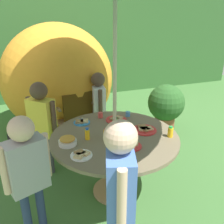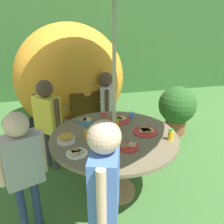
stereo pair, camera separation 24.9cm
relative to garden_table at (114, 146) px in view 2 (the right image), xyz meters
The scene contains 22 objects.
ground_plane 0.60m from the garden_table, ahead, with size 10.00×10.00×0.02m, color #3D6B33.
hedge_backdrop 3.74m from the garden_table, 90.00° to the left, with size 9.00×0.70×2.11m, color #33602D.
garden_table is the anchor object (origin of this frame).
wooden_chair 1.29m from the garden_table, 100.45° to the left, with size 0.61×0.57×0.94m.
dome_tent 1.90m from the garden_table, 99.00° to the left, with size 2.12×2.12×1.73m.
potted_plant 1.77m from the garden_table, 41.35° to the left, with size 0.60×0.60×0.79m.
child_in_white_shirt 1.04m from the garden_table, 82.47° to the left, with size 0.20×0.38×1.12m.
child_in_yellow_shirt 0.94m from the garden_table, 135.83° to the left, with size 0.33×0.33×1.17m.
child_in_grey_shirt 0.93m from the garden_table, 159.78° to the right, with size 0.38×0.26×1.18m.
child_in_blue_shirt 0.92m from the garden_table, 107.87° to the right, with size 0.28×0.42×1.29m.
snack_bowl 0.51m from the garden_table, behind, with size 0.17×0.17×0.08m.
plate_near_right 0.50m from the garden_table, 147.79° to the right, with size 0.19×0.19×0.03m.
plate_back_edge 0.37m from the garden_table, ahead, with size 0.26×0.26×0.03m.
plate_mid_left 0.50m from the garden_table, 120.63° to the left, with size 0.19×0.19×0.03m.
plate_front_edge 0.29m from the garden_table, 74.22° to the right, with size 0.20×0.20×0.03m.
plate_center_back 0.40m from the garden_table, 66.74° to the left, with size 0.24×0.24×0.03m.
juice_bottle_near_left 0.59m from the garden_table, 21.62° to the right, with size 0.05×0.05×0.12m.
juice_bottle_far_left 0.24m from the garden_table, 66.36° to the left, with size 0.04×0.04×0.13m.
juice_bottle_far_right 0.33m from the garden_table, behind, with size 0.05×0.05×0.12m.
juice_bottle_center_front 0.20m from the garden_table, 162.67° to the right, with size 0.06×0.06×0.11m.
cup_near 0.51m from the garden_table, 90.38° to the left, with size 0.06×0.06×0.06m, color #E04C47.
cup_far 0.55m from the garden_table, 52.15° to the left, with size 0.06×0.06×0.06m, color #4C99D8.
Camera 2 is at (-0.54, -2.18, 1.91)m, focal length 39.90 mm.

